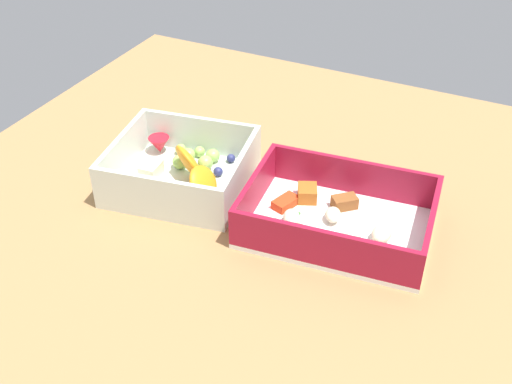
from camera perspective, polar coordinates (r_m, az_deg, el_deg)
name	(u,v)px	position (r cm, az deg, el deg)	size (l,w,h in cm)	color
table_surface	(257,224)	(73.14, 0.11, -2.90)	(80.00, 80.00, 2.00)	#9E7547
pasta_container	(336,219)	(70.40, 7.18, -2.38)	(21.47, 16.13, 5.01)	white
fruit_bowl	(182,171)	(77.22, -6.65, 1.92)	(18.00, 16.88, 5.85)	silver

